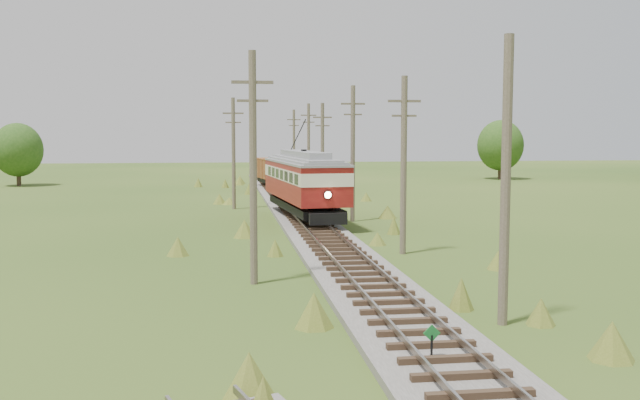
{
  "coord_description": "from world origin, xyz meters",
  "views": [
    {
      "loc": [
        -5.37,
        -15.48,
        5.86
      ],
      "look_at": [
        0.0,
        23.66,
        2.16
      ],
      "focal_mm": 40.0,
      "sensor_mm": 36.0,
      "label": 1
    }
  ],
  "objects": [
    {
      "name": "utility_pole_r_4",
      "position": [
        3.0,
        44.0,
        4.32
      ],
      "size": [
        1.6,
        0.3,
        8.4
      ],
      "color": "brown",
      "rests_on": "ground"
    },
    {
      "name": "utility_pole_r_3",
      "position": [
        3.2,
        31.0,
        4.63
      ],
      "size": [
        1.6,
        0.3,
        9.0
      ],
      "color": "brown",
      "rests_on": "ground"
    },
    {
      "name": "utility_pole_r_2",
      "position": [
        3.3,
        18.0,
        4.42
      ],
      "size": [
        1.6,
        0.3,
        8.6
      ],
      "color": "brown",
      "rests_on": "ground"
    },
    {
      "name": "utility_pole_l_a",
      "position": [
        -4.2,
        12.0,
        4.63
      ],
      "size": [
        1.6,
        0.3,
        9.0
      ],
      "color": "brown",
      "rests_on": "ground"
    },
    {
      "name": "gravel_pile",
      "position": [
        3.62,
        48.7,
        0.52
      ],
      "size": [
        3.03,
        3.22,
        1.1
      ],
      "color": "gray",
      "rests_on": "ground"
    },
    {
      "name": "utility_pole_r_1",
      "position": [
        3.1,
        5.0,
        4.4
      ],
      "size": [
        0.3,
        0.3,
        8.8
      ],
      "color": "brown",
      "rests_on": "ground"
    },
    {
      "name": "utility_pole_l_b",
      "position": [
        -4.5,
        40.0,
        4.42
      ],
      "size": [
        1.6,
        0.3,
        8.6
      ],
      "color": "brown",
      "rests_on": "ground"
    },
    {
      "name": "streetcar",
      "position": [
        0.0,
        31.53,
        2.84
      ],
      "size": [
        4.39,
        13.75,
        6.23
      ],
      "rotation": [
        0.0,
        0.0,
        0.09
      ],
      "color": "black",
      "rests_on": "ground"
    },
    {
      "name": "tree_mid_b",
      "position": [
        30.0,
        72.0,
        4.33
      ],
      "size": [
        5.88,
        5.88,
        7.57
      ],
      "color": "#38281C",
      "rests_on": "ground"
    },
    {
      "name": "ground",
      "position": [
        0.0,
        0.0,
        0.0
      ],
      "size": [
        260.0,
        260.0,
        0.0
      ],
      "primitive_type": "plane",
      "color": "#294A16",
      "rests_on": "ground"
    },
    {
      "name": "railbed_main",
      "position": [
        0.0,
        34.0,
        0.19
      ],
      "size": [
        3.6,
        96.0,
        0.57
      ],
      "color": "#605B54",
      "rests_on": "ground"
    },
    {
      "name": "switch_marker",
      "position": [
        -0.2,
        1.5,
        0.63
      ],
      "size": [
        0.45,
        0.06,
        1.08
      ],
      "color": "black",
      "rests_on": "ground"
    },
    {
      "name": "gondola",
      "position": [
        0.0,
        58.96,
        2.0
      ],
      "size": [
        3.85,
        8.33,
        2.66
      ],
      "rotation": [
        0.0,
        0.0,
        0.16
      ],
      "color": "black",
      "rests_on": "ground"
    },
    {
      "name": "tree_mid_a",
      "position": [
        -28.0,
        68.0,
        4.02
      ],
      "size": [
        5.46,
        5.46,
        7.03
      ],
      "color": "#38281C",
      "rests_on": "ground"
    },
    {
      "name": "utility_pole_r_6",
      "position": [
        3.2,
        70.0,
        4.47
      ],
      "size": [
        1.6,
        0.3,
        8.7
      ],
      "color": "brown",
      "rests_on": "ground"
    },
    {
      "name": "utility_pole_r_5",
      "position": [
        3.4,
        57.0,
        4.58
      ],
      "size": [
        1.6,
        0.3,
        8.9
      ],
      "color": "brown",
      "rests_on": "ground"
    }
  ]
}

